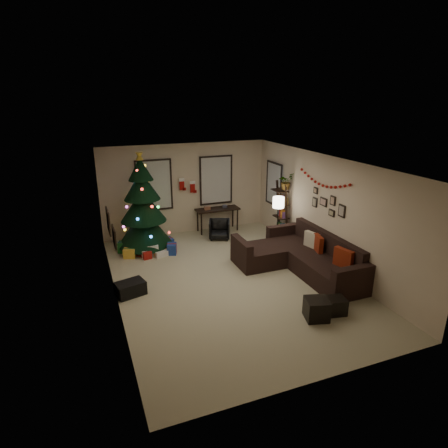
{
  "coord_description": "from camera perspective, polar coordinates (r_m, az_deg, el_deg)",
  "views": [
    {
      "loc": [
        -2.96,
        -7.27,
        4.03
      ],
      "look_at": [
        0.1,
        0.6,
        1.15
      ],
      "focal_mm": 30.51,
      "sensor_mm": 36.0,
      "label": 1
    }
  ],
  "objects": [
    {
      "name": "pillow_cream",
      "position": [
        9.6,
        13.0,
        -2.41
      ],
      "size": [
        0.21,
        0.43,
        0.41
      ],
      "primitive_type": "cube",
      "rotation": [
        0.0,
        0.0,
        0.23
      ],
      "color": "beige",
      "rests_on": "sofa"
    },
    {
      "name": "ottoman_near",
      "position": [
        7.54,
        13.7,
        -12.28
      ],
      "size": [
        0.52,
        0.52,
        0.4
      ],
      "primitive_type": "cube",
      "rotation": [
        0.0,
        0.0,
        -0.28
      ],
      "color": "black",
      "rests_on": "floor"
    },
    {
      "name": "pillow_red_b",
      "position": [
        9.39,
        13.92,
        -2.91
      ],
      "size": [
        0.2,
        0.42,
        0.41
      ],
      "primitive_type": "cube",
      "rotation": [
        0.0,
        0.0,
        -0.24
      ],
      "color": "maroon",
      "rests_on": "sofa"
    },
    {
      "name": "window_back_right",
      "position": [
        11.69,
        -1.22,
        6.59
      ],
      "size": [
        1.05,
        0.06,
        1.5
      ],
      "color": "#728CB2",
      "rests_on": "wall_back"
    },
    {
      "name": "window_right_wall",
      "position": [
        11.5,
        7.55,
        5.97
      ],
      "size": [
        0.06,
        0.9,
        1.3
      ],
      "color": "#728CB2",
      "rests_on": "wall_right"
    },
    {
      "name": "wall_front",
      "position": [
        5.49,
        14.98,
        -11.1
      ],
      "size": [
        5.0,
        0.0,
        5.0
      ],
      "primitive_type": "plane",
      "rotation": [
        -1.57,
        0.0,
        0.0
      ],
      "color": "beige",
      "rests_on": "floor"
    },
    {
      "name": "desk",
      "position": [
        11.68,
        -0.98,
        1.94
      ],
      "size": [
        1.33,
        0.48,
        0.72
      ],
      "color": "black",
      "rests_on": "floor"
    },
    {
      "name": "desk_chair",
      "position": [
        11.15,
        -0.69,
        -0.81
      ],
      "size": [
        0.7,
        0.68,
        0.56
      ],
      "primitive_type": "imported",
      "rotation": [
        0.0,
        0.0,
        -0.38
      ],
      "color": "black",
      "rests_on": "floor"
    },
    {
      "name": "floor",
      "position": [
        8.82,
        0.82,
        -8.35
      ],
      "size": [
        7.0,
        7.0,
        0.0
      ],
      "primitive_type": "plane",
      "color": "tan",
      "rests_on": "ground"
    },
    {
      "name": "stocking_left",
      "position": [
        11.3,
        -6.3,
        5.95
      ],
      "size": [
        0.2,
        0.05,
        0.36
      ],
      "color": "#990F0C",
      "rests_on": "wall_back"
    },
    {
      "name": "art_map",
      "position": [
        8.37,
        -16.94,
        0.41
      ],
      "size": [
        0.04,
        0.6,
        0.5
      ],
      "color": "black",
      "rests_on": "wall_left"
    },
    {
      "name": "ottoman_far",
      "position": [
        7.82,
        16.43,
        -11.64
      ],
      "size": [
        0.4,
        0.4,
        0.33
      ],
      "primitive_type": "cube",
      "rotation": [
        0.0,
        0.0,
        -0.2
      ],
      "color": "black",
      "rests_on": "floor"
    },
    {
      "name": "potted_plant",
      "position": [
        10.54,
        9.28,
        6.68
      ],
      "size": [
        0.67,
        0.64,
        0.58
      ],
      "primitive_type": "imported",
      "rotation": [
        0.0,
        0.0,
        0.46
      ],
      "color": "#4C4C4C",
      "rests_on": "bookshelf"
    },
    {
      "name": "sofa",
      "position": [
        9.38,
        11.4,
        -4.98
      ],
      "size": [
        2.09,
        3.01,
        0.92
      ],
      "color": "black",
      "rests_on": "floor"
    },
    {
      "name": "stocking_right",
      "position": [
        11.42,
        -4.7,
        5.58
      ],
      "size": [
        0.2,
        0.05,
        0.36
      ],
      "color": "#990F0C",
      "rests_on": "wall_back"
    },
    {
      "name": "art_abstract",
      "position": [
        7.18,
        -16.13,
        -1.86
      ],
      "size": [
        0.04,
        0.45,
        0.35
      ],
      "color": "black",
      "rests_on": "wall_left"
    },
    {
      "name": "wall_back",
      "position": [
        11.48,
        -5.74,
        5.25
      ],
      "size": [
        5.0,
        0.0,
        5.0
      ],
      "primitive_type": "plane",
      "rotation": [
        1.57,
        0.0,
        0.0
      ],
      "color": "beige",
      "rests_on": "floor"
    },
    {
      "name": "presents",
      "position": [
        10.36,
        -10.66,
        -3.67
      ],
      "size": [
        1.5,
        1.01,
        0.3
      ],
      "rotation": [
        0.0,
        0.0,
        0.03
      ],
      "color": "#14591E",
      "rests_on": "floor"
    },
    {
      "name": "bookshelf",
      "position": [
        10.9,
        8.64,
        1.66
      ],
      "size": [
        0.3,
        0.52,
        1.75
      ],
      "color": "black",
      "rests_on": "floor"
    },
    {
      "name": "pillow_red_a",
      "position": [
        8.7,
        17.45,
        -5.02
      ],
      "size": [
        0.23,
        0.48,
        0.46
      ],
      "primitive_type": "cube",
      "rotation": [
        0.0,
        0.0,
        0.24
      ],
      "color": "maroon",
      "rests_on": "sofa"
    },
    {
      "name": "wall_left",
      "position": [
        7.76,
        -16.53,
        -2.19
      ],
      "size": [
        0.0,
        7.0,
        7.0
      ],
      "primitive_type": "plane",
      "rotation": [
        1.57,
        0.0,
        1.57
      ],
      "color": "beige",
      "rests_on": "floor"
    },
    {
      "name": "wall_right",
      "position": [
        9.48,
        15.02,
        1.75
      ],
      "size": [
        0.0,
        7.0,
        7.0
      ],
      "primitive_type": "plane",
      "rotation": [
        1.57,
        0.0,
        -1.57
      ],
      "color": "beige",
      "rests_on": "floor"
    },
    {
      "name": "ceiling",
      "position": [
        7.96,
        0.91,
        9.21
      ],
      "size": [
        7.0,
        7.0,
        0.0
      ],
      "primitive_type": "plane",
      "rotation": [
        3.14,
        0.0,
        0.0
      ],
      "color": "white",
      "rests_on": "floor"
    },
    {
      "name": "floor_lamp",
      "position": [
        10.3,
        8.13,
        2.73
      ],
      "size": [
        0.3,
        0.3,
        1.44
      ],
      "rotation": [
        0.0,
        0.0,
        -0.31
      ],
      "color": "black",
      "rests_on": "floor"
    },
    {
      "name": "garland",
      "position": [
        9.38,
        14.65,
        6.3
      ],
      "size": [
        0.08,
        1.9,
        0.3
      ],
      "primitive_type": null,
      "color": "#A5140C",
      "rests_on": "wall_right"
    },
    {
      "name": "gallery",
      "position": [
        9.35,
        15.29,
        2.91
      ],
      "size": [
        0.03,
        1.25,
        0.54
      ],
      "color": "black",
      "rests_on": "wall_right"
    },
    {
      "name": "storage_bin",
      "position": [
        8.38,
        -13.85,
        -9.35
      ],
      "size": [
        0.67,
        0.54,
        0.3
      ],
      "primitive_type": "cube",
      "rotation": [
        0.0,
        0.0,
        0.27
      ],
      "color": "black",
      "rests_on": "floor"
    },
    {
      "name": "christmas_tree",
      "position": [
        10.36,
        -12.02,
        2.19
      ],
      "size": [
        1.47,
        1.47,
        2.74
      ],
      "rotation": [
        0.0,
        0.0,
        0.3
      ],
      "color": "black",
      "rests_on": "floor"
    },
    {
      "name": "window_back_left",
      "position": [
        11.2,
        -10.43,
        5.74
      ],
      "size": [
        1.05,
        0.06,
        1.5
      ],
      "color": "#728CB2",
      "rests_on": "wall_back"
    }
  ]
}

